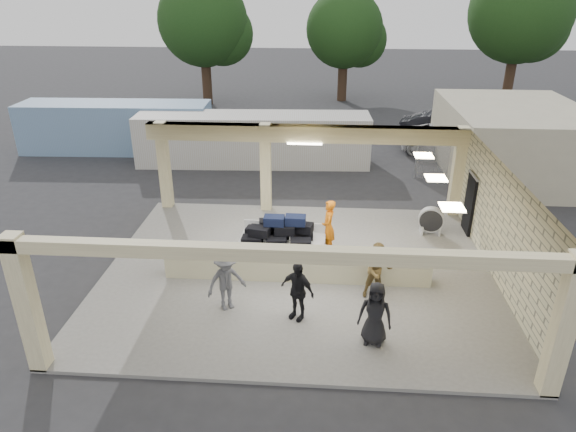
# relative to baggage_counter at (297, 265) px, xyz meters

# --- Properties ---
(ground) EXTENTS (120.00, 120.00, 0.00)m
(ground) POSITION_rel_baggage_counter_xyz_m (0.00, 0.50, -0.59)
(ground) COLOR #29292B
(ground) RESTS_ON ground
(pavilion) EXTENTS (12.01, 10.00, 3.55)m
(pavilion) POSITION_rel_baggage_counter_xyz_m (0.21, 1.16, 0.76)
(pavilion) COLOR slate
(pavilion) RESTS_ON ground
(baggage_counter) EXTENTS (8.20, 0.58, 0.98)m
(baggage_counter) POSITION_rel_baggage_counter_xyz_m (0.00, 0.00, 0.00)
(baggage_counter) COLOR beige
(baggage_counter) RESTS_ON pavilion
(luggage_cart) EXTENTS (2.84, 1.86, 1.60)m
(luggage_cart) POSITION_rel_baggage_counter_xyz_m (-0.58, 1.02, 0.37)
(luggage_cart) COLOR silver
(luggage_cart) RESTS_ON pavilion
(drum_fan) EXTENTS (0.94, 0.50, 1.00)m
(drum_fan) POSITION_rel_baggage_counter_xyz_m (4.61, 3.43, 0.05)
(drum_fan) COLOR silver
(drum_fan) RESTS_ON pavilion
(baggage_handler) EXTENTS (0.38, 0.68, 1.84)m
(baggage_handler) POSITION_rel_baggage_counter_xyz_m (0.94, 1.79, 0.43)
(baggage_handler) COLOR orange
(baggage_handler) RESTS_ON pavilion
(passenger_a) EXTENTS (0.88, 0.55, 1.69)m
(passenger_a) POSITION_rel_baggage_counter_xyz_m (2.35, -0.78, 0.36)
(passenger_a) COLOR brown
(passenger_a) RESTS_ON pavilion
(passenger_b) EXTENTS (1.04, 0.80, 1.69)m
(passenger_b) POSITION_rel_baggage_counter_xyz_m (0.12, -1.98, 0.36)
(passenger_b) COLOR black
(passenger_b) RESTS_ON pavilion
(passenger_c) EXTENTS (1.15, 0.94, 1.73)m
(passenger_c) POSITION_rel_baggage_counter_xyz_m (-1.82, -1.68, 0.38)
(passenger_c) COLOR #525358
(passenger_c) RESTS_ON pavilion
(passenger_d) EXTENTS (0.88, 0.49, 1.70)m
(passenger_d) POSITION_rel_baggage_counter_xyz_m (2.09, -2.88, 0.36)
(passenger_d) COLOR black
(passenger_d) RESTS_ON pavilion
(car_white_a) EXTENTS (5.50, 3.26, 1.48)m
(car_white_a) POSITION_rel_baggage_counter_xyz_m (7.49, 13.54, 0.15)
(car_white_a) COLOR silver
(car_white_a) RESTS_ON ground
(car_white_b) EXTENTS (5.34, 4.14, 1.60)m
(car_white_b) POSITION_rel_baggage_counter_xyz_m (13.17, 13.83, 0.21)
(car_white_b) COLOR silver
(car_white_b) RESTS_ON ground
(car_dark) EXTENTS (4.96, 2.89, 1.56)m
(car_dark) POSITION_rel_baggage_counter_xyz_m (7.45, 15.80, 0.19)
(car_dark) COLOR black
(car_dark) RESTS_ON ground
(container_white) EXTENTS (11.52, 2.79, 2.48)m
(container_white) POSITION_rel_baggage_counter_xyz_m (-2.78, 11.08, 0.65)
(container_white) COLOR beige
(container_white) RESTS_ON ground
(container_blue) EXTENTS (10.01, 2.71, 2.58)m
(container_blue) POSITION_rel_baggage_counter_xyz_m (-10.36, 12.68, 0.71)
(container_blue) COLOR #6F92B2
(container_blue) RESTS_ON ground
(fence) EXTENTS (12.06, 0.06, 2.03)m
(fence) POSITION_rel_baggage_counter_xyz_m (11.00, 9.50, 0.47)
(fence) COLOR gray
(fence) RESTS_ON ground
(tree_left) EXTENTS (6.60, 6.30, 9.00)m
(tree_left) POSITION_rel_baggage_counter_xyz_m (-7.68, 24.66, 5.00)
(tree_left) COLOR #382619
(tree_left) RESTS_ON ground
(tree_mid) EXTENTS (6.00, 5.60, 8.00)m
(tree_mid) POSITION_rel_baggage_counter_xyz_m (2.32, 26.66, 4.38)
(tree_mid) COLOR #382619
(tree_mid) RESTS_ON ground
(tree_right) EXTENTS (7.20, 7.00, 10.00)m
(tree_right) POSITION_rel_baggage_counter_xyz_m (14.32, 25.66, 5.63)
(tree_right) COLOR #382619
(tree_right) RESTS_ON ground
(adjacent_building) EXTENTS (6.00, 8.00, 3.20)m
(adjacent_building) POSITION_rel_baggage_counter_xyz_m (9.50, 10.50, 1.01)
(adjacent_building) COLOR #B9B193
(adjacent_building) RESTS_ON ground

